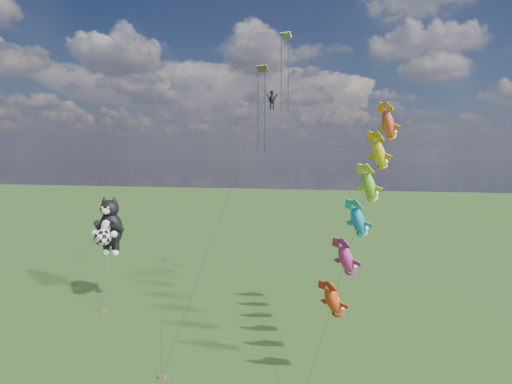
# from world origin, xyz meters

# --- Properties ---
(ground) EXTENTS (300.00, 300.00, 0.00)m
(ground) POSITION_xyz_m (0.00, 0.00, 0.00)
(ground) COLOR #17380E
(cat_kite_rig) EXTENTS (2.72, 4.26, 10.35)m
(cat_kite_rig) POSITION_xyz_m (-2.28, 7.70, 7.43)
(cat_kite_rig) COLOR brown
(cat_kite_rig) RESTS_ON ground
(fish_windsock_rig) EXTENTS (6.46, 14.70, 19.63)m
(fish_windsock_rig) POSITION_xyz_m (21.18, 0.44, 11.02)
(fish_windsock_rig) COLOR brown
(fish_windsock_rig) RESTS_ON ground
(parafoil_rig) EXTENTS (6.06, 16.82, 25.64)m
(parafoil_rig) POSITION_xyz_m (13.08, 9.53, 19.61)
(parafoil_rig) COLOR brown
(parafoil_rig) RESTS_ON ground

